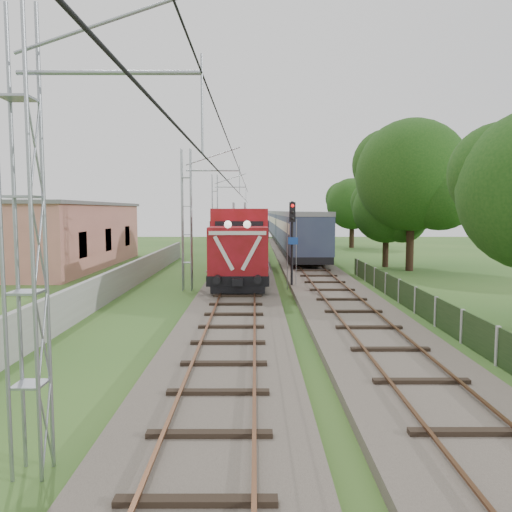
{
  "coord_description": "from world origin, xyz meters",
  "views": [
    {
      "loc": [
        0.86,
        -16.32,
        4.58
      ],
      "look_at": [
        0.92,
        9.56,
        2.2
      ],
      "focal_mm": 35.0,
      "sensor_mm": 36.0,
      "label": 1
    }
  ],
  "objects": [
    {
      "name": "ground",
      "position": [
        0.0,
        0.0,
        0.0
      ],
      "size": [
        140.0,
        140.0,
        0.0
      ],
      "primitive_type": "plane",
      "color": "#2E5720",
      "rests_on": "ground"
    },
    {
      "name": "track_main",
      "position": [
        0.0,
        7.0,
        0.18
      ],
      "size": [
        4.2,
        70.0,
        0.45
      ],
      "color": "#6B6054",
      "rests_on": "ground"
    },
    {
      "name": "track_side",
      "position": [
        5.0,
        20.0,
        0.18
      ],
      "size": [
        4.2,
        80.0,
        0.45
      ],
      "color": "#6B6054",
      "rests_on": "ground"
    },
    {
      "name": "catenary",
      "position": [
        -2.95,
        12.0,
        4.05
      ],
      "size": [
        3.31,
        70.0,
        8.0
      ],
      "color": "gray",
      "rests_on": "ground"
    },
    {
      "name": "boundary_wall",
      "position": [
        -6.5,
        12.0,
        0.75
      ],
      "size": [
        0.25,
        40.0,
        1.5
      ],
      "primitive_type": "cube",
      "color": "#9E9E99",
      "rests_on": "ground"
    },
    {
      "name": "station_building",
      "position": [
        -15.0,
        24.0,
        2.63
      ],
      "size": [
        8.4,
        20.4,
        5.22
      ],
      "color": "tan",
      "rests_on": "ground"
    },
    {
      "name": "fence",
      "position": [
        8.0,
        3.0,
        0.6
      ],
      "size": [
        0.12,
        32.0,
        1.2
      ],
      "color": "black",
      "rests_on": "ground"
    },
    {
      "name": "locomotive",
      "position": [
        0.0,
        17.18,
        2.34
      ],
      "size": [
        3.16,
        18.06,
        4.59
      ],
      "color": "black",
      "rests_on": "ground"
    },
    {
      "name": "coach_rake",
      "position": [
        5.0,
        68.3,
        2.69
      ],
      "size": [
        3.28,
        97.96,
        3.79
      ],
      "color": "black",
      "rests_on": "ground"
    },
    {
      "name": "signal_post",
      "position": [
        2.98,
        11.93,
        3.49
      ],
      "size": [
        0.56,
        0.44,
        5.09
      ],
      "color": "black",
      "rests_on": "ground"
    },
    {
      "name": "tree_b",
      "position": [
        12.71,
        21.25,
        7.1
      ],
      "size": [
        8.77,
        8.35,
        11.37
      ],
      "color": "#331F15",
      "rests_on": "ground"
    },
    {
      "name": "tree_c",
      "position": [
        11.52,
        23.86,
        4.59
      ],
      "size": [
        5.68,
        5.41,
        7.37
      ],
      "color": "#331F15",
      "rests_on": "ground"
    },
    {
      "name": "tree_d",
      "position": [
        12.8,
        44.59,
        5.28
      ],
      "size": [
        6.54,
        6.23,
        8.48
      ],
      "color": "#331F15",
      "rests_on": "ground"
    }
  ]
}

